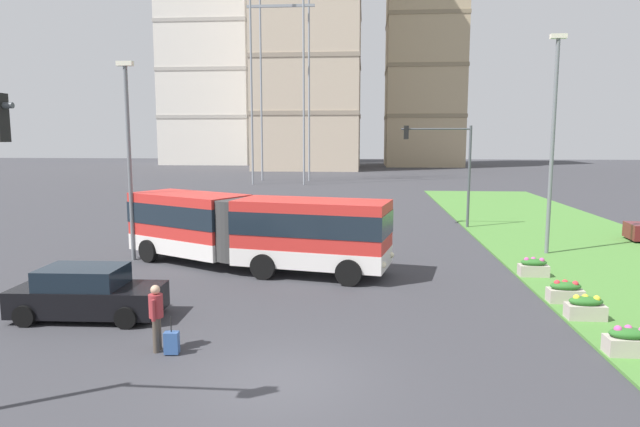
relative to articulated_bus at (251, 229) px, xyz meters
The scene contains 17 objects.
ground_plane 11.24m from the articulated_bus, 74.91° to the right, with size 260.00×260.00×0.00m, color #38383D.
articulated_bus is the anchor object (origin of this frame).
car_black_sedan 7.80m from the articulated_bus, 118.04° to the right, with size 4.45×2.12×1.58m.
car_silver_hatch 10.49m from the articulated_bus, 107.50° to the left, with size 4.48×2.20×1.58m.
pedestrian_crossing 9.31m from the articulated_bus, 93.43° to the right, with size 0.36×0.58×1.74m.
rolling_suitcase 9.57m from the articulated_bus, 90.64° to the right, with size 0.38×0.27×0.97m.
flower_planter_0 14.34m from the articulated_bus, 37.68° to the right, with size 1.10×0.56×0.74m.
flower_planter_1 12.85m from the articulated_bus, 27.83° to the right, with size 1.10×0.56×0.74m.
flower_planter_2 12.15m from the articulated_bus, 20.66° to the right, with size 1.10×0.56×0.74m.
flower_planter_3 11.40m from the articulated_bus, ahead, with size 1.10×0.56×0.74m.
traffic_light_far_right 15.00m from the articulated_bus, 49.67° to the left, with size 4.16×0.28×6.14m.
streetlight_left 6.52m from the articulated_bus, 168.47° to the left, with size 0.70×0.28×8.68m.
streetlight_median 14.24m from the articulated_bus, 15.76° to the left, with size 0.70×0.28×10.00m.
apartment_tower_west 97.73m from the articulated_bus, 106.50° to the left, with size 18.03×14.23×45.40m.
apartment_tower_westcentre 79.82m from the articulated_bus, 93.89° to the left, with size 17.66×19.56×53.59m.
apartment_tower_centre 91.14m from the articulated_bus, 79.87° to the left, with size 14.37×15.29×44.78m.
transmission_pylon 47.41m from the articulated_bus, 96.86° to the left, with size 9.00×6.24×31.54m.
Camera 1 is at (1.83, -11.88, 5.45)m, focal length 31.32 mm.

